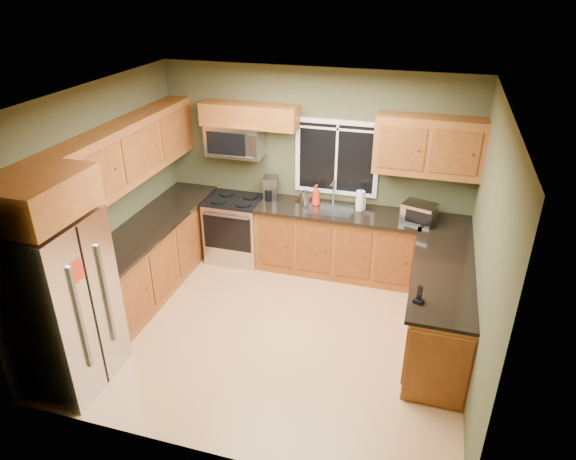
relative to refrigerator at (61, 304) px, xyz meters
The scene contains 28 objects.
floor 2.35m from the refrigerator, 36.78° to the left, with size 4.20×4.20×0.00m, color tan.
ceiling 2.82m from the refrigerator, 36.78° to the left, with size 4.20×4.20×0.00m, color white.
back_wall 3.58m from the refrigerator, 60.71° to the left, with size 4.20×4.20×0.00m, color #434529.
front_wall 1.86m from the refrigerator, 16.04° to the right, with size 4.20×4.20×0.00m, color #434529.
left_wall 1.42m from the refrigerator, 105.52° to the left, with size 3.60×3.60×0.00m, color #434529.
right_wall 4.08m from the refrigerator, 18.71° to the left, with size 3.60×3.60×0.00m, color #434529.
window 3.75m from the refrigerator, 56.52° to the left, with size 1.12×0.03×1.02m.
base_cabinets_left 1.83m from the refrigerator, 91.97° to the left, with size 0.60×2.65×0.90m, color brown.
countertop_left 1.78m from the refrigerator, 91.16° to the left, with size 0.65×2.65×0.04m, color black.
base_cabinets_back 3.56m from the refrigerator, 52.43° to the left, with size 2.17×0.60×0.90m, color brown.
countertop_back 3.51m from the refrigerator, 52.18° to the left, with size 2.17×0.65×0.04m, color black.
base_cabinets_peninsula 4.02m from the refrigerator, 27.50° to the left, with size 0.60×2.52×0.90m.
countertop_peninsula 3.97m from the refrigerator, 27.77° to the left, with size 0.65×2.50×0.04m, color black.
upper_cabinets_left 2.03m from the refrigerator, 96.30° to the left, with size 0.33×2.65×0.72m, color brown.
upper_cabinets_back_left 3.28m from the refrigerator, 73.15° to the left, with size 1.30×0.33×0.30m, color brown.
upper_cabinets_back_right 4.44m from the refrigerator, 42.62° to the left, with size 1.30×0.33×0.72m, color brown.
upper_cabinet_over_fridge 1.13m from the refrigerator, behind, with size 0.72×0.90×0.38m, color brown.
refrigerator is the anchor object (origin of this frame).
range 2.89m from the refrigerator, 76.03° to the left, with size 0.76×0.69×0.94m.
microwave 3.10m from the refrigerator, 76.66° to the left, with size 0.76×0.41×0.42m.
sink 3.46m from the refrigerator, 53.87° to the left, with size 0.60×0.42×0.36m.
toaster_oven 4.19m from the refrigerator, 40.60° to the left, with size 0.46×0.41×0.25m.
coffee_maker 3.14m from the refrigerator, 68.08° to the left, with size 0.23×0.28×0.31m.
kettle 3.27m from the refrigerator, 59.08° to the left, with size 0.15×0.15×0.24m.
paper_towel_roll 3.76m from the refrigerator, 49.97° to the left, with size 0.14×0.14×0.29m.
soap_bottle_a 3.40m from the refrigerator, 57.49° to the left, with size 0.11×0.11×0.29m, color red.
soap_bottle_b 3.81m from the refrigerator, 50.21° to the left, with size 0.09×0.09×0.19m, color white.
cordless_phone 3.42m from the refrigerator, 15.83° to the left, with size 0.11×0.11×0.18m.
Camera 1 is at (1.49, -4.59, 3.78)m, focal length 32.00 mm.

